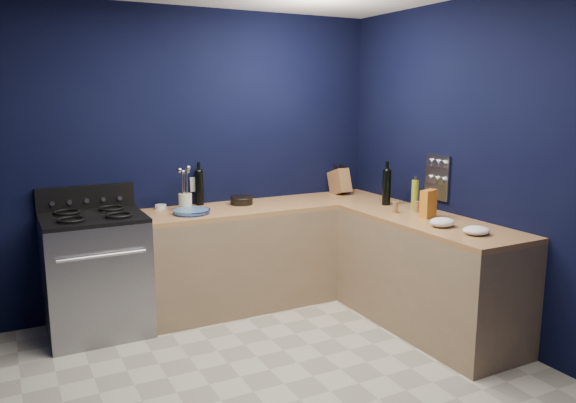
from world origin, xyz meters
TOP-DOWN VIEW (x-y plane):
  - floor at (0.00, 0.00)m, footprint 3.50×3.50m
  - wall_back at (0.00, 1.76)m, footprint 3.50×0.02m
  - wall_right at (1.76, 0.00)m, footprint 0.02×3.50m
  - wall_front at (0.00, -1.76)m, footprint 3.50×0.02m
  - cab_back at (0.60, 1.44)m, footprint 2.30×0.63m
  - top_back at (0.60, 1.44)m, footprint 2.30×0.63m
  - cab_right at (1.44, 0.29)m, footprint 0.63×1.67m
  - top_right at (1.44, 0.29)m, footprint 0.63×1.67m
  - gas_range at (-0.93, 1.42)m, footprint 0.76×0.66m
  - oven_door at (-0.93, 1.10)m, footprint 0.59×0.02m
  - cooktop at (-0.93, 1.42)m, footprint 0.76×0.66m
  - backguard at (-0.93, 1.72)m, footprint 0.76×0.06m
  - spice_panel at (1.74, 0.55)m, footprint 0.02×0.28m
  - wall_outlet at (0.00, 1.74)m, footprint 0.09×0.02m
  - plate_stack at (-0.17, 1.35)m, footprint 0.37×0.37m
  - ramekin at (-0.33, 1.67)m, footprint 0.13×0.13m
  - utensil_crock at (-0.16, 1.54)m, footprint 0.14×0.14m
  - wine_bottle_back at (0.02, 1.69)m, footprint 0.08×0.08m
  - lemon_basket at (0.36, 1.54)m, footprint 0.21×0.21m
  - knife_block at (1.44, 1.60)m, footprint 0.13×0.28m
  - wine_bottle_right at (1.49, 0.92)m, footprint 0.08×0.08m
  - oil_bottle at (1.57, 0.62)m, footprint 0.08×0.08m
  - spice_jar_near at (1.35, 0.60)m, footprint 0.05×0.05m
  - spice_jar_far at (1.53, 0.55)m, footprint 0.06×0.06m
  - crouton_bag at (1.47, 0.35)m, footprint 0.17×0.11m
  - towel_front at (1.34, 0.05)m, footprint 0.20×0.17m
  - towel_end at (1.39, -0.24)m, footprint 0.22×0.21m

SIDE VIEW (x-z plane):
  - floor at x=0.00m, z-range -0.02..0.00m
  - cab_back at x=0.60m, z-range 0.00..0.86m
  - cab_right at x=1.44m, z-range 0.00..0.86m
  - oven_door at x=-0.93m, z-range 0.24..0.66m
  - gas_range at x=-0.93m, z-range 0.00..0.92m
  - top_back at x=0.60m, z-range 0.86..0.90m
  - top_right at x=1.44m, z-range 0.86..0.90m
  - plate_stack at x=-0.17m, z-range 0.90..0.94m
  - ramekin at x=-0.33m, z-range 0.90..0.94m
  - towel_end at x=1.39m, z-range 0.90..0.96m
  - towel_front at x=1.34m, z-range 0.90..0.97m
  - cooktop at x=-0.93m, z-range 0.92..0.95m
  - lemon_basket at x=0.36m, z-range 0.90..0.98m
  - spice_jar_far at x=1.53m, z-range 0.90..0.99m
  - spice_jar_near at x=1.35m, z-range 0.90..0.99m
  - utensil_crock at x=-0.16m, z-range 0.90..1.04m
  - crouton_bag at x=1.47m, z-range 0.90..1.12m
  - knife_block at x=1.44m, z-range 0.87..1.16m
  - oil_bottle at x=1.57m, z-range 0.90..1.16m
  - backguard at x=-0.93m, z-range 0.94..1.14m
  - wine_bottle_back at x=0.02m, z-range 0.90..1.20m
  - wine_bottle_right at x=1.49m, z-range 0.90..1.21m
  - wall_outlet at x=0.00m, z-range 1.02..1.15m
  - spice_panel at x=1.74m, z-range 0.99..1.37m
  - wall_back at x=0.00m, z-range 0.00..2.60m
  - wall_right at x=1.76m, z-range 0.00..2.60m
  - wall_front at x=0.00m, z-range 0.00..2.60m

